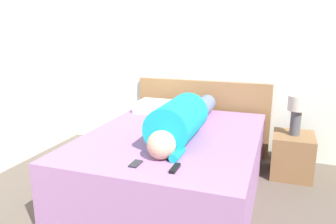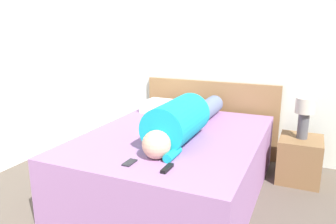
# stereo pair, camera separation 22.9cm
# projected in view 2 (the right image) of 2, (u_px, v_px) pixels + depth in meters

# --- Properties ---
(wall_back) EXTENTS (5.55, 0.06, 2.60)m
(wall_back) POSITION_uv_depth(u_px,v_px,m) (233.00, 51.00, 3.93)
(wall_back) COLOR silver
(wall_back) RESTS_ON ground_plane
(bed) EXTENTS (1.57, 2.07, 0.59)m
(bed) POSITION_uv_depth(u_px,v_px,m) (174.00, 162.00, 3.19)
(bed) COLOR #936699
(bed) RESTS_ON ground_plane
(headboard) EXTENTS (1.69, 0.04, 0.92)m
(headboard) POSITION_uv_depth(u_px,v_px,m) (210.00, 117.00, 4.17)
(headboard) COLOR olive
(headboard) RESTS_ON ground_plane
(nightstand) EXTENTS (0.42, 0.48, 0.46)m
(nightstand) POSITION_uv_depth(u_px,v_px,m) (299.00, 159.00, 3.43)
(nightstand) COLOR brown
(nightstand) RESTS_ON ground_plane
(table_lamp) EXTENTS (0.19, 0.19, 0.42)m
(table_lamp) POSITION_uv_depth(u_px,v_px,m) (304.00, 113.00, 3.31)
(table_lamp) COLOR #4C4C51
(table_lamp) RESTS_ON nightstand
(person_lying) EXTENTS (0.38, 1.71, 0.38)m
(person_lying) POSITION_uv_depth(u_px,v_px,m) (183.00, 120.00, 2.98)
(person_lying) COLOR tan
(person_lying) RESTS_ON bed
(pillow_near_headboard) EXTENTS (0.58, 0.38, 0.12)m
(pillow_near_headboard) POSITION_uv_depth(u_px,v_px,m) (168.00, 107.00, 3.92)
(pillow_near_headboard) COLOR white
(pillow_near_headboard) RESTS_ON bed
(tv_remote) EXTENTS (0.04, 0.15, 0.02)m
(tv_remote) POSITION_uv_depth(u_px,v_px,m) (167.00, 168.00, 2.31)
(tv_remote) COLOR black
(tv_remote) RESTS_ON bed
(cell_phone) EXTENTS (0.06, 0.13, 0.01)m
(cell_phone) POSITION_uv_depth(u_px,v_px,m) (130.00, 163.00, 2.43)
(cell_phone) COLOR black
(cell_phone) RESTS_ON bed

